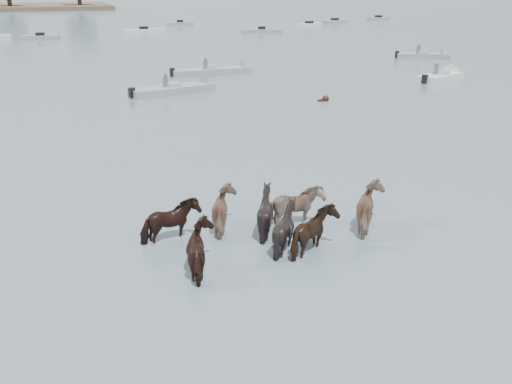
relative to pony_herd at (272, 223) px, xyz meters
name	(u,v)px	position (x,y,z in m)	size (l,w,h in m)	color
ground	(314,262)	(0.53, -1.69, -0.51)	(400.00, 400.00, 0.00)	#4A5D6B
pony_herd	(272,223)	(0.00, 0.00, 0.00)	(7.53, 4.05, 1.58)	black
swimming_pony	(325,99)	(10.15, 17.62, -0.41)	(0.72, 0.44, 0.44)	black
motorboat_b	(183,89)	(2.60, 23.31, -0.28)	(6.24, 3.08, 1.92)	gray
motorboat_c	(221,71)	(7.11, 30.04, -0.29)	(6.79, 1.84, 1.92)	gray
motorboat_d	(445,76)	(22.10, 21.99, -0.28)	(4.98, 3.48, 1.92)	silver
motorboat_e	(430,56)	(28.21, 32.56, -0.28)	(5.20, 3.59, 1.92)	gray
distant_flotilla	(80,31)	(-1.12, 72.62, -0.25)	(103.88, 27.13, 0.93)	silver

